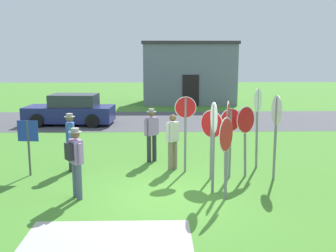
{
  "coord_description": "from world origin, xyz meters",
  "views": [
    {
      "loc": [
        -0.23,
        -9.36,
        3.47
      ],
      "look_at": [
        0.06,
        2.58,
        1.3
      ],
      "focal_mm": 42.62,
      "sensor_mm": 36.0,
      "label": 1
    }
  ],
  "objects": [
    {
      "name": "building_background",
      "position": [
        1.93,
        19.08,
        2.16
      ],
      "size": [
        6.52,
        3.96,
        4.32
      ],
      "color": "slate",
      "rests_on": "ground"
    },
    {
      "name": "stop_sign_rear_right",
      "position": [
        3.0,
        1.32,
        1.63
      ],
      "size": [
        0.07,
        0.83,
        2.36
      ],
      "color": "slate",
      "rests_on": "ground"
    },
    {
      "name": "stop_sign_far_back",
      "position": [
        1.37,
        -0.18,
        1.37
      ],
      "size": [
        0.47,
        0.74,
        2.01
      ],
      "color": "slate",
      "rests_on": "ground"
    },
    {
      "name": "person_in_blue",
      "position": [
        -0.45,
        3.27,
        0.98
      ],
      "size": [
        0.46,
        0.4,
        1.74
      ],
      "color": "#2D2D33",
      "rests_on": "ground"
    },
    {
      "name": "stop_sign_center_cluster",
      "position": [
        1.24,
        1.43,
        1.33
      ],
      "size": [
        0.55,
        0.58,
        1.95
      ],
      "color": "slate",
      "rests_on": "ground"
    },
    {
      "name": "stop_sign_tallest",
      "position": [
        0.56,
        2.08,
        1.5
      ],
      "size": [
        0.63,
        0.08,
        2.26
      ],
      "color": "slate",
      "rests_on": "ground"
    },
    {
      "name": "stop_sign_low_front",
      "position": [
        2.23,
        1.64,
        1.38
      ],
      "size": [
        0.63,
        0.52,
        2.02
      ],
      "color": "slate",
      "rests_on": "ground"
    },
    {
      "name": "street_asphalt",
      "position": [
        0.0,
        11.44,
        0.0
      ],
      "size": [
        60.0,
        6.4,
        0.01
      ],
      "primitive_type": "cube",
      "color": "#4C4C51",
      "rests_on": "ground"
    },
    {
      "name": "person_on_left",
      "position": [
        0.2,
        2.34,
        0.95
      ],
      "size": [
        0.41,
        0.45,
        1.69
      ],
      "color": "#7A6B56",
      "rests_on": "ground"
    },
    {
      "name": "person_in_teal",
      "position": [
        -2.22,
        -0.07,
        1.01
      ],
      "size": [
        0.46,
        0.49,
        1.74
      ],
      "color": "#4C5670",
      "rests_on": "ground"
    },
    {
      "name": "info_panel_middle",
      "position": [
        -3.95,
        1.84,
        1.11
      ],
      "size": [
        0.6,
        0.09,
        1.61
      ],
      "color": "#4C4C51",
      "rests_on": "ground"
    },
    {
      "name": "stop_sign_leaning_left",
      "position": [
        1.13,
        0.24,
        1.59
      ],
      "size": [
        0.08,
        0.76,
        2.32
      ],
      "color": "slate",
      "rests_on": "ground"
    },
    {
      "name": "parked_car_on_street",
      "position": [
        -4.59,
        10.36,
        0.69
      ],
      "size": [
        4.4,
        2.22,
        1.51
      ],
      "color": "navy",
      "rests_on": "ground"
    },
    {
      "name": "person_with_sunhat",
      "position": [
        -2.85,
        2.31,
        0.98
      ],
      "size": [
        0.32,
        0.57,
        1.74
      ],
      "color": "#2D2D33",
      "rests_on": "ground"
    },
    {
      "name": "stop_sign_leaning_right",
      "position": [
        1.78,
        1.52,
        1.34
      ],
      "size": [
        0.63,
        0.24,
        1.99
      ],
      "color": "slate",
      "rests_on": "ground"
    },
    {
      "name": "concrete_path",
      "position": [
        -1.2,
        -2.64,
        0.0
      ],
      "size": [
        3.2,
        2.4,
        0.01
      ],
      "primitive_type": "cube",
      "color": "#ADAAA3",
      "rests_on": "ground"
    },
    {
      "name": "stop_sign_rear_left",
      "position": [
        1.62,
        1.02,
        1.54
      ],
      "size": [
        0.2,
        0.74,
        2.25
      ],
      "color": "slate",
      "rests_on": "ground"
    },
    {
      "name": "ground_plane",
      "position": [
        0.0,
        0.0,
        0.0
      ],
      "size": [
        80.0,
        80.0,
        0.0
      ],
      "primitive_type": "plane",
      "color": "#47842D"
    },
    {
      "name": "stop_sign_nearest",
      "position": [
        2.76,
        2.49,
        1.67
      ],
      "size": [
        0.41,
        0.63,
        2.46
      ],
      "color": "slate",
      "rests_on": "ground"
    }
  ]
}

